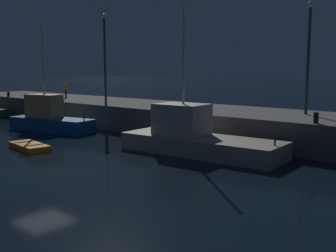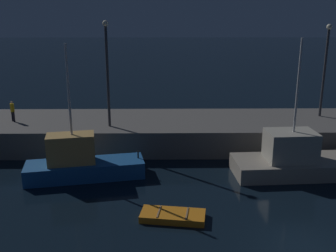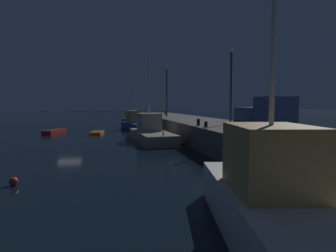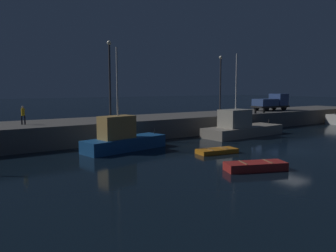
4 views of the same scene
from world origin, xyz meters
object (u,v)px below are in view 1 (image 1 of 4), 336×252
lamp_post_east (309,49)px  bollard_central (8,94)px  lamp_post_west (105,51)px  dockworker (66,89)px  fishing_boat_orange (49,118)px  dinghy_orange_near (29,146)px  bollard_west (316,118)px  fishing_trawler_red (195,138)px

lamp_post_east → bollard_central: bearing=-172.4°
lamp_post_west → dockworker: size_ratio=4.70×
lamp_post_west → bollard_central: 14.88m
fishing_boat_orange → lamp_post_west: lamp_post_west is taller
dinghy_orange_near → lamp_post_west: 13.03m
fishing_boat_orange → dinghy_orange_near: bearing=-43.0°
lamp_post_west → dinghy_orange_near: bearing=-66.5°
dockworker → bollard_central: (-6.44, -2.76, -0.68)m
dinghy_orange_near → lamp_post_west: bearing=113.5°
fishing_boat_orange → lamp_post_east: lamp_post_east is taller
fishing_boat_orange → bollard_west: 20.92m
lamp_post_east → fishing_trawler_red: bearing=-116.8°
dockworker → bollard_central: size_ratio=3.20×
lamp_post_west → bollard_west: 19.81m
lamp_post_east → bollard_central: lamp_post_east is taller
bollard_west → bollard_central: 33.50m
dockworker → fishing_trawler_red: bearing=-15.9°
lamp_post_east → dockworker: lamp_post_east is taller
fishing_trawler_red → bollard_central: size_ratio=19.83×
dinghy_orange_near → bollard_west: size_ratio=5.54×
dinghy_orange_near → dockworker: (-12.28, 11.81, 2.77)m
fishing_trawler_red → bollard_central: bearing=173.3°
fishing_boat_orange → lamp_post_west: 7.57m
bollard_central → dockworker: bearing=23.2°
fishing_boat_orange → bollard_west: (20.54, 3.75, 1.29)m
dinghy_orange_near → bollard_west: bearing=31.7°
bollard_west → lamp_post_east: bearing=119.0°
lamp_post_west → lamp_post_east: (17.03, 2.82, -0.17)m
fishing_trawler_red → bollard_west: fishing_trawler_red is taller
dinghy_orange_near → dockworker: dockworker is taller
fishing_trawler_red → dockworker: size_ratio=6.19×
fishing_boat_orange → dockworker: size_ratio=5.17×
fishing_trawler_red → dinghy_orange_near: fishing_trawler_red is taller
fishing_boat_orange → lamp_post_east: 20.59m
dinghy_orange_near → bollard_central: 20.90m
lamp_post_east → lamp_post_west: bearing=-170.6°
fishing_trawler_red → bollard_west: size_ratio=16.27×
fishing_boat_orange → dinghy_orange_near: (5.77, -5.38, -0.85)m
fishing_boat_orange → bollard_central: (-12.95, 3.66, 1.24)m
bollard_west → dockworker: bearing=174.4°
dinghy_orange_near → lamp_post_west: (-4.54, 10.42, 6.37)m
bollard_central → bollard_west: bearing=0.1°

